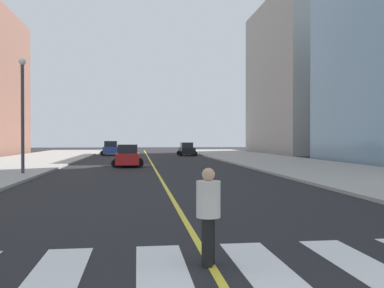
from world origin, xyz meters
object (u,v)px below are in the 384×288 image
at_px(car_blue_nearest, 111,149).
at_px(pedestrian_crossing, 208,212).
at_px(car_red_second, 128,156).
at_px(car_black_third, 187,149).
at_px(street_lamp, 23,105).

xyz_separation_m(car_blue_nearest, pedestrian_crossing, (4.88, -51.82, 0.06)).
xyz_separation_m(car_red_second, pedestrian_crossing, (2.04, -27.68, 0.13)).
height_order(car_blue_nearest, pedestrian_crossing, car_blue_nearest).
bearing_deg(car_blue_nearest, car_black_third, -15.20).
relative_size(car_black_third, pedestrian_crossing, 2.26).
bearing_deg(street_lamp, pedestrian_crossing, -67.36).
bearing_deg(pedestrian_crossing, car_red_second, -152.28).
bearing_deg(car_red_second, street_lamp, -129.16).
bearing_deg(car_red_second, car_black_third, 71.57).
bearing_deg(car_blue_nearest, street_lamp, -97.83).
height_order(car_red_second, pedestrian_crossing, car_red_second).
bearing_deg(pedestrian_crossing, street_lamp, -133.85).
distance_m(car_blue_nearest, car_black_third, 10.53).
relative_size(car_blue_nearest, street_lamp, 0.62).
height_order(car_black_third, pedestrian_crossing, car_black_third).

